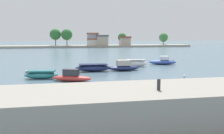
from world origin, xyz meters
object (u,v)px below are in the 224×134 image
mooring_bollard (159,85)px  moored_boat_2 (72,77)px  moored_boat_3 (93,68)px  moored_boat_6 (163,62)px  moored_boat_1 (41,75)px  moored_boat_5 (136,63)px  mooring_buoy_2 (173,60)px  moored_boat_4 (124,67)px  mooring_buoy_0 (26,72)px  mooring_buoy_1 (184,76)px

mooring_bollard → moored_boat_2: 16.26m
moored_boat_3 → moored_boat_6: bearing=25.6°
moored_boat_1 → moored_boat_6: bearing=34.4°
moored_boat_2 → moored_boat_5: (11.51, 11.28, 0.11)m
moored_boat_6 → mooring_buoy_2: bearing=63.6°
moored_boat_4 → mooring_buoy_0: moored_boat_4 is taller
moored_boat_3 → moored_boat_5: size_ratio=1.36×
moored_boat_2 → mooring_buoy_2: moored_boat_2 is taller
moored_boat_1 → moored_boat_5: moored_boat_5 is taller
moored_boat_4 → moored_boat_5: moored_boat_4 is taller
moored_boat_3 → moored_boat_5: bearing=28.7°
mooring_bollard → mooring_buoy_0: 25.64m
mooring_buoy_0 → mooring_buoy_2: (28.71, 11.16, -0.04)m
moored_boat_4 → mooring_buoy_1: size_ratio=16.52×
mooring_bollard → moored_boat_4: bearing=81.9°
moored_boat_6 → moored_boat_3: bearing=-141.7°
moored_boat_1 → moored_boat_5: 17.75m
moored_boat_2 → moored_boat_5: size_ratio=1.25×
moored_boat_2 → mooring_buoy_0: 9.93m
moored_boat_4 → mooring_buoy_1: moored_boat_4 is taller
moored_boat_4 → moored_boat_6: moored_boat_4 is taller
mooring_buoy_1 → moored_boat_3: bearing=147.3°
moored_boat_3 → mooring_bollard: bearing=-83.4°
mooring_bollard → moored_boat_5: size_ratio=0.16×
moored_boat_2 → mooring_buoy_0: moored_boat_2 is taller
mooring_buoy_0 → mooring_buoy_2: 30.80m
moored_boat_2 → mooring_buoy_2: size_ratio=15.59×
moored_boat_1 → moored_boat_5: bearing=37.4°
moored_boat_3 → mooring_buoy_1: size_ratio=17.85×
moored_boat_1 → moored_boat_6: (21.27, 10.87, 0.05)m
moored_boat_2 → moored_boat_3: moored_boat_2 is taller
mooring_bollard → moored_boat_5: (6.45, 26.59, -2.03)m
mooring_buoy_0 → mooring_buoy_2: size_ratio=1.27×
moored_boat_2 → moored_boat_6: (17.41, 13.27, 0.05)m
moored_boat_2 → moored_boat_3: bearing=84.5°
moored_boat_1 → moored_boat_3: 8.72m
mooring_bollard → mooring_buoy_1: bearing=57.2°
moored_boat_4 → mooring_buoy_2: (13.82, 11.33, -0.43)m
mooring_bollard → moored_boat_6: mooring_bollard is taller
moored_boat_5 → mooring_buoy_0: (-18.14, -3.90, -0.40)m
moored_boat_2 → moored_boat_3: (3.39, 7.25, 0.06)m
moored_boat_5 → moored_boat_6: size_ratio=0.74×
moored_boat_1 → moored_boat_2: size_ratio=0.87×
mooring_buoy_2 → mooring_buoy_0: bearing=-158.8°
moored_boat_3 → mooring_buoy_0: 10.03m
moored_boat_3 → moored_boat_6: 15.26m
mooring_bollard → moored_boat_4: size_ratio=0.13×
moored_boat_5 → mooring_buoy_2: moored_boat_5 is taller
moored_boat_6 → mooring_buoy_1: size_ratio=17.65×
moored_boat_6 → mooring_buoy_1: bearing=-85.8°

